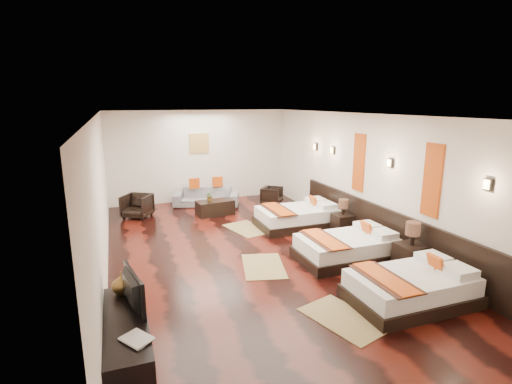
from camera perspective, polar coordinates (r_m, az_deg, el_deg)
name	(u,v)px	position (r m, az deg, el deg)	size (l,w,h in m)	color
floor	(250,253)	(8.14, -0.90, -8.90)	(5.50, 9.50, 0.01)	black
ceiling	(249,115)	(7.56, -0.97, 11.19)	(5.50, 9.50, 0.01)	white
back_wall	(199,156)	(12.25, -8.26, 5.21)	(5.50, 0.01, 2.80)	silver
left_wall	(101,198)	(7.33, -21.69, -0.86)	(0.01, 9.50, 2.80)	silver
right_wall	(367,178)	(8.99, 15.87, 2.02)	(0.01, 9.50, 2.80)	silver
headboard_panel	(385,230)	(8.59, 18.36, -5.22)	(0.08, 6.60, 0.90)	black
bed_near	(412,287)	(6.66, 21.79, -12.79)	(1.89, 1.19, 0.72)	black
bed_mid	(347,247)	(7.95, 13.18, -7.89)	(1.91, 1.20, 0.73)	black
bed_far	(298,217)	(9.78, 6.09, -3.60)	(1.95, 1.22, 0.74)	black
nightstand_a	(411,255)	(7.70, 21.64, -8.52)	(0.48, 0.48, 0.95)	black
nightstand_b	(342,222)	(9.41, 12.51, -4.27)	(0.42, 0.42, 0.84)	black
jute_mat_near	(344,318)	(6.03, 12.70, -17.56)	(0.75, 1.20, 0.01)	olive
jute_mat_mid	(263,266)	(7.53, 1.08, -10.76)	(0.75, 1.20, 0.01)	olive
jute_mat_far	(247,229)	(9.62, -1.29, -5.37)	(0.75, 1.20, 0.01)	olive
tv_console	(127,340)	(5.21, -18.31, -19.83)	(0.50, 1.80, 0.55)	black
tv	(127,291)	(5.17, -18.26, -13.56)	(0.83, 0.11, 0.48)	black
book	(127,345)	(4.59, -18.30, -20.43)	(0.25, 0.33, 0.03)	black
figurine	(123,283)	(5.61, -18.90, -12.40)	(0.29, 0.29, 0.31)	brown
sofa	(206,196)	(11.77, -7.26, -0.64)	(1.90, 0.74, 0.56)	slate
armchair_left	(137,206)	(10.93, -16.97, -1.97)	(0.68, 0.70, 0.64)	black
armchair_right	(272,196)	(11.83, 2.33, -0.53)	(0.57, 0.59, 0.53)	black
coffee_table	(215,208)	(10.80, -5.99, -2.29)	(1.00, 0.50, 0.40)	black
table_plant	(210,196)	(10.68, -6.73, -0.61)	(0.25, 0.21, 0.27)	#326421
orange_panel_a	(432,180)	(7.50, 24.33, 1.55)	(0.04, 0.40, 1.30)	#D86014
orange_panel_b	(359,162)	(9.17, 14.79, 4.19)	(0.04, 0.40, 1.30)	#D86014
sconce_near	(488,184)	(6.73, 30.76, 0.97)	(0.07, 0.12, 0.18)	black
sconce_mid	(390,163)	(8.27, 19.03, 4.03)	(0.07, 0.12, 0.18)	black
sconce_far	(333,150)	(10.05, 11.16, 5.99)	(0.07, 0.12, 0.18)	black
sconce_lounge	(316,147)	(10.83, 8.70, 6.58)	(0.07, 0.12, 0.18)	black
gold_artwork	(199,143)	(12.19, -8.31, 7.06)	(0.60, 0.04, 0.60)	#AD873F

